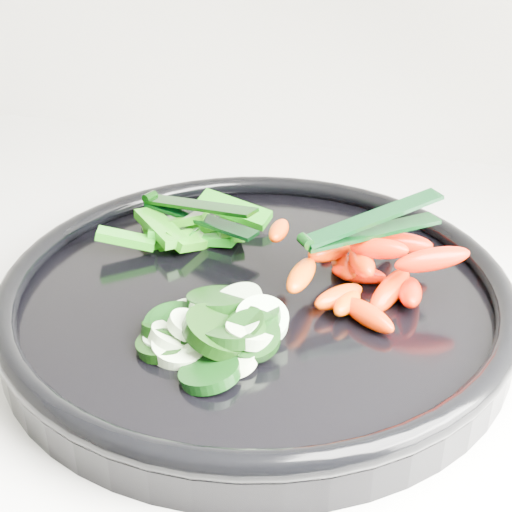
# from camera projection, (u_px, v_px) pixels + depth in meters

# --- Properties ---
(veggie_tray) EXTENTS (0.48, 0.48, 0.04)m
(veggie_tray) POSITION_uv_depth(u_px,v_px,m) (256.00, 297.00, 0.53)
(veggie_tray) COLOR black
(veggie_tray) RESTS_ON counter
(cucumber_pile) EXTENTS (0.11, 0.12, 0.04)m
(cucumber_pile) POSITION_uv_depth(u_px,v_px,m) (208.00, 330.00, 0.47)
(cucumber_pile) COLOR black
(cucumber_pile) RESTS_ON veggie_tray
(carrot_pile) EXTENTS (0.15, 0.16, 0.05)m
(carrot_pile) POSITION_uv_depth(u_px,v_px,m) (363.00, 265.00, 0.53)
(carrot_pile) COLOR #FF4500
(carrot_pile) RESTS_ON veggie_tray
(pepper_pile) EXTENTS (0.13, 0.11, 0.04)m
(pepper_pile) POSITION_uv_depth(u_px,v_px,m) (188.00, 229.00, 0.60)
(pepper_pile) COLOR #0A730B
(pepper_pile) RESTS_ON veggie_tray
(tong_carrot) EXTENTS (0.10, 0.09, 0.02)m
(tong_carrot) POSITION_uv_depth(u_px,v_px,m) (369.00, 226.00, 0.51)
(tong_carrot) COLOR black
(tong_carrot) RESTS_ON carrot_pile
(tong_pepper) EXTENTS (0.11, 0.05, 0.02)m
(tong_pepper) POSITION_uv_depth(u_px,v_px,m) (196.00, 211.00, 0.59)
(tong_pepper) COLOR black
(tong_pepper) RESTS_ON pepper_pile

